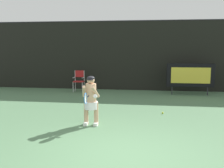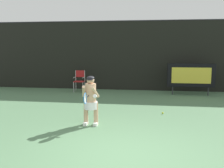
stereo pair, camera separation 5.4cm
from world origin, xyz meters
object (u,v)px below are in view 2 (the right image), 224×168
object	(u,v)px
water_bottle	(86,90)
tennis_player	(91,99)
umpire_chair	(80,80)
tennis_racket	(85,98)
tennis_ball_spare	(163,113)
scoreboard	(191,75)

from	to	relation	value
water_bottle	tennis_player	distance (m)	5.41
umpire_chair	tennis_player	world-z (taller)	tennis_player
water_bottle	tennis_player	size ratio (longest dim) A/B	0.18
tennis_racket	tennis_ball_spare	size ratio (longest dim) A/B	8.85
scoreboard	water_bottle	world-z (taller)	scoreboard
tennis_player	tennis_racket	distance (m)	0.52
tennis_player	tennis_racket	xyz separation A→B (m)	(-0.03, -0.50, 0.11)
scoreboard	tennis_racket	bearing A→B (deg)	-122.37
water_bottle	tennis_ball_spare	xyz separation A→B (m)	(3.59, -3.62, -0.09)
tennis_player	tennis_ball_spare	distance (m)	2.77
scoreboard	umpire_chair	distance (m)	5.50
tennis_racket	tennis_player	bearing A→B (deg)	104.68
scoreboard	tennis_racket	size ratio (longest dim) A/B	3.65
scoreboard	water_bottle	distance (m)	5.15
umpire_chair	water_bottle	xyz separation A→B (m)	(0.41, -0.32, -0.50)
umpire_chair	tennis_ball_spare	world-z (taller)	umpire_chair
scoreboard	tennis_ball_spare	bearing A→B (deg)	-111.61
water_bottle	tennis_ball_spare	distance (m)	5.10
umpire_chair	tennis_player	bearing A→B (deg)	-71.54
tennis_racket	tennis_ball_spare	world-z (taller)	tennis_racket
umpire_chair	water_bottle	world-z (taller)	umpire_chair
umpire_chair	tennis_racket	bearing A→B (deg)	-73.26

